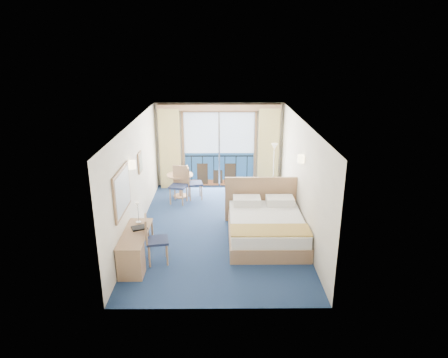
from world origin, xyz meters
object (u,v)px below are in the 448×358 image
desk (132,256)px  nightstand (284,204)px  table_chair_a (192,181)px  armchair (277,195)px  floor_lamp (274,155)px  round_table (180,180)px  table_chair_b (179,182)px  desk_chair (153,237)px  bed (266,226)px

desk → nightstand: bearing=40.3°
table_chair_a → nightstand: bearing=-125.5°
table_chair_a → armchair: bearing=-118.5°
nightstand → floor_lamp: (-0.07, 1.74, 0.88)m
floor_lamp → round_table: bearing=-171.9°
nightstand → desk: bearing=-139.7°
nightstand → desk: size_ratio=0.39×
desk → table_chair_b: (0.58, 3.86, 0.22)m
table_chair_b → desk: bearing=-83.8°
desk_chair → table_chair_b: size_ratio=0.98×
floor_lamp → table_chair_a: 2.63m
floor_lamp → table_chair_a: bearing=-166.6°
bed → desk: 3.20m
table_chair_a → round_table: bearing=52.0°
desk → table_chair_a: bearing=77.3°
nightstand → table_chair_b: 3.07m
floor_lamp → table_chair_a: (-2.49, -0.59, -0.61)m
table_chair_a → table_chair_b: size_ratio=0.93×
armchair → desk: armchair is taller
armchair → table_chair_b: (-2.80, 0.50, 0.22)m
desk → round_table: size_ratio=1.90×
nightstand → floor_lamp: 1.95m
bed → table_chair_b: size_ratio=2.11×
bed → round_table: size_ratio=2.89×
table_chair_a → table_chair_b: bearing=113.7°
table_chair_a → desk: bearing=155.9°
armchair → desk: 4.76m
bed → round_table: bearing=129.0°
bed → desk_chair: bearing=-156.9°
desk_chair → round_table: desk_chair is taller
round_table → table_chair_b: (0.02, -0.43, 0.07)m
bed → desk_chair: size_ratio=2.15×
desk → table_chair_a: (0.93, 4.10, 0.18)m
desk → desk_chair: bearing=48.6°
armchair → round_table: size_ratio=1.08×
bed → table_chair_a: bearing=126.0°
table_chair_a → floor_lamp: bearing=-88.0°
armchair → table_chair_a: (-2.44, 0.75, 0.18)m
table_chair_b → nightstand: bearing=-2.5°
desk_chair → armchair: bearing=-56.5°
floor_lamp → table_chair_b: floor_lamp is taller
desk_chair → table_chair_a: size_ratio=1.06×
nightstand → desk_chair: bearing=-140.9°
desk → table_chair_a: size_ratio=1.49×
nightstand → desk: (-3.49, -2.96, 0.09)m
table_chair_a → table_chair_b: 0.43m
floor_lamp → desk: size_ratio=1.04×
floor_lamp → desk: 5.86m
bed → table_chair_b: (-2.27, 2.39, 0.27)m
floor_lamp → desk: bearing=-126.0°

